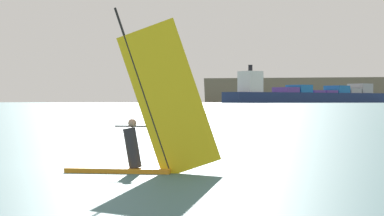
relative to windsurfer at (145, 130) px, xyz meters
The scene contains 4 objects.
ground_plane 3.23m from the windsurfer, 127.67° to the left, with size 4000.00×4000.00×0.00m, color #386066.
windsurfer is the anchor object (origin of this frame).
cargo_ship 738.26m from the windsurfer, 101.39° to the left, with size 132.85×193.38×36.24m.
distant_headland 1080.75m from the windsurfer, 96.95° to the left, with size 1076.79×234.65×32.87m, color #756B56.
Camera 1 is at (9.54, -19.27, 1.82)m, focal length 68.50 mm.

